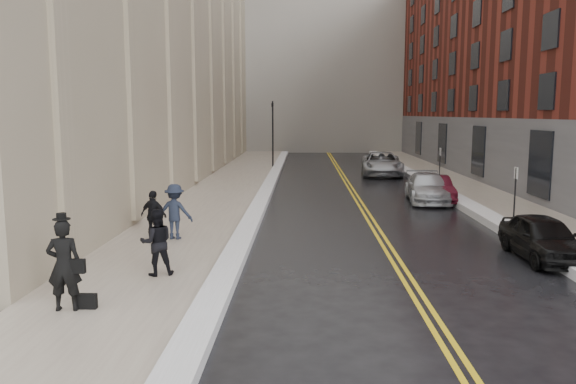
# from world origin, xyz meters

# --- Properties ---
(ground) EXTENTS (160.00, 160.00, 0.00)m
(ground) POSITION_xyz_m (0.00, 0.00, 0.00)
(ground) COLOR black
(ground) RESTS_ON ground
(sidewalk_left) EXTENTS (4.00, 64.00, 0.15)m
(sidewalk_left) POSITION_xyz_m (-4.50, 16.00, 0.07)
(sidewalk_left) COLOR gray
(sidewalk_left) RESTS_ON ground
(sidewalk_right) EXTENTS (3.00, 64.00, 0.15)m
(sidewalk_right) POSITION_xyz_m (9.00, 16.00, 0.07)
(sidewalk_right) COLOR gray
(sidewalk_right) RESTS_ON ground
(lane_stripe_a) EXTENTS (0.12, 64.00, 0.01)m
(lane_stripe_a) POSITION_xyz_m (2.38, 16.00, 0.00)
(lane_stripe_a) COLOR gold
(lane_stripe_a) RESTS_ON ground
(lane_stripe_b) EXTENTS (0.12, 64.00, 0.01)m
(lane_stripe_b) POSITION_xyz_m (2.62, 16.00, 0.00)
(lane_stripe_b) COLOR gold
(lane_stripe_b) RESTS_ON ground
(snow_ridge_left) EXTENTS (0.70, 60.80, 0.26)m
(snow_ridge_left) POSITION_xyz_m (-2.20, 16.00, 0.13)
(snow_ridge_left) COLOR white
(snow_ridge_left) RESTS_ON ground
(snow_ridge_right) EXTENTS (0.85, 60.80, 0.30)m
(snow_ridge_right) POSITION_xyz_m (7.15, 16.00, 0.15)
(snow_ridge_right) COLOR white
(snow_ridge_right) RESTS_ON ground
(traffic_signal) EXTENTS (0.18, 0.15, 5.20)m
(traffic_signal) POSITION_xyz_m (-2.60, 30.00, 3.08)
(traffic_signal) COLOR black
(traffic_signal) RESTS_ON ground
(parking_sign_near) EXTENTS (0.06, 0.35, 2.23)m
(parking_sign_near) POSITION_xyz_m (7.90, 8.00, 1.36)
(parking_sign_near) COLOR black
(parking_sign_near) RESTS_ON ground
(parking_sign_far) EXTENTS (0.06, 0.35, 2.23)m
(parking_sign_far) POSITION_xyz_m (7.90, 20.00, 1.36)
(parking_sign_far) COLOR black
(parking_sign_far) RESTS_ON ground
(car_black) EXTENTS (1.56, 3.84, 1.31)m
(car_black) POSITION_xyz_m (6.80, 2.75, 0.65)
(car_black) COLOR black
(car_black) RESTS_ON ground
(car_maroon) EXTENTS (1.43, 3.89, 1.27)m
(car_maroon) POSITION_xyz_m (6.16, 13.59, 0.64)
(car_maroon) COLOR #440C18
(car_maroon) RESTS_ON ground
(car_silver_near) EXTENTS (2.28, 4.83, 1.36)m
(car_silver_near) POSITION_xyz_m (5.83, 13.67, 0.68)
(car_silver_near) COLOR #B5B8BD
(car_silver_near) RESTS_ON ground
(car_silver_far) EXTENTS (3.16, 6.04, 1.62)m
(car_silver_far) POSITION_xyz_m (5.20, 25.31, 0.81)
(car_silver_far) COLOR #A7AAAF
(car_silver_far) RESTS_ON ground
(pedestrian_main) EXTENTS (0.76, 0.55, 1.94)m
(pedestrian_main) POSITION_xyz_m (-5.16, -2.28, 1.12)
(pedestrian_main) COLOR black
(pedestrian_main) RESTS_ON sidewalk_left
(pedestrian_a) EXTENTS (1.00, 0.88, 1.71)m
(pedestrian_a) POSITION_xyz_m (-3.92, 0.34, 1.01)
(pedestrian_a) COLOR black
(pedestrian_a) RESTS_ON sidewalk_left
(pedestrian_b) EXTENTS (1.26, 0.84, 1.82)m
(pedestrian_b) POSITION_xyz_m (-4.41, 4.53, 1.06)
(pedestrian_b) COLOR #1B2131
(pedestrian_b) RESTS_ON sidewalk_left
(pedestrian_c) EXTENTS (1.04, 0.71, 1.63)m
(pedestrian_c) POSITION_xyz_m (-5.05, 4.30, 0.97)
(pedestrian_c) COLOR black
(pedestrian_c) RESTS_ON sidewalk_left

